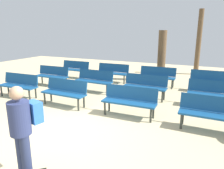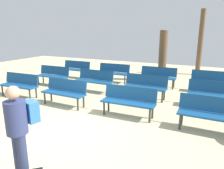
{
  "view_description": "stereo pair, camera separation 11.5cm",
  "coord_description": "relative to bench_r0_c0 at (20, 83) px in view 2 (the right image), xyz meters",
  "views": [
    {
      "loc": [
        3.17,
        -3.98,
        2.49
      ],
      "look_at": [
        0.0,
        2.82,
        0.55
      ],
      "focal_mm": 33.95,
      "sensor_mm": 36.0,
      "label": 1
    },
    {
      "loc": [
        3.27,
        -3.93,
        2.49
      ],
      "look_at": [
        0.0,
        2.82,
        0.55
      ],
      "focal_mm": 33.95,
      "sensor_mm": 36.0,
      "label": 2
    }
  ],
  "objects": [
    {
      "name": "bench_r0_c3",
      "position": [
        6.68,
        -0.0,
        0.0
      ],
      "size": [
        1.6,
        0.49,
        0.87
      ],
      "rotation": [
        0.0,
        0.0,
        0.0
      ],
      "color": "navy",
      "rests_on": "ground_plane"
    },
    {
      "name": "bench_r1_c2",
      "position": [
        4.39,
        1.86,
        0.0
      ],
      "size": [
        1.6,
        0.48,
        0.87
      ],
      "rotation": [
        0.0,
        0.0,
        0.0
      ],
      "color": "navy",
      "rests_on": "ground_plane"
    },
    {
      "name": "visitor_with_backpack",
      "position": [
        3.84,
        -3.31,
        0.43
      ],
      "size": [
        0.44,
        0.58,
        1.65
      ],
      "rotation": [
        0.0,
        0.0,
        2.87
      ],
      "color": "navy",
      "rests_on": "ground_plane"
    },
    {
      "name": "bench_r0_c0",
      "position": [
        0.0,
        0.0,
        0.0
      ],
      "size": [
        1.62,
        0.53,
        0.87
      ],
      "rotation": [
        0.0,
        0.0,
        0.03
      ],
      "color": "navy",
      "rests_on": "ground_plane"
    },
    {
      "name": "ground_plane",
      "position": [
        3.32,
        -1.57,
        -0.5
      ],
      "size": [
        24.0,
        24.0,
        0.0
      ],
      "primitive_type": "plane",
      "color": "#CCB789"
    },
    {
      "name": "bench_r0_c1",
      "position": [
        2.16,
        -0.04,
        0.0
      ],
      "size": [
        1.61,
        0.52,
        0.87
      ],
      "rotation": [
        0.0,
        0.0,
        -0.02
      ],
      "color": "navy",
      "rests_on": "ground_plane"
    },
    {
      "name": "bench_r0_c2",
      "position": [
        4.46,
        0.03,
        0.0
      ],
      "size": [
        1.61,
        0.53,
        0.87
      ],
      "rotation": [
        0.0,
        0.0,
        0.03
      ],
      "color": "navy",
      "rests_on": "ground_plane"
    },
    {
      "name": "bench_r1_c0",
      "position": [
        -0.01,
        1.9,
        0.0
      ],
      "size": [
        1.61,
        0.51,
        0.87
      ],
      "rotation": [
        0.0,
        0.0,
        0.02
      ],
      "color": "navy",
      "rests_on": "ground_plane"
    },
    {
      "name": "tree_0",
      "position": [
        4.3,
        4.89,
        0.74
      ],
      "size": [
        0.39,
        0.39,
        2.48
      ],
      "color": "brown",
      "rests_on": "ground_plane"
    },
    {
      "name": "bench_r2_c2",
      "position": [
        4.39,
        3.76,
        0.0
      ],
      "size": [
        1.61,
        0.52,
        0.87
      ],
      "rotation": [
        0.0,
        0.0,
        0.02
      ],
      "color": "navy",
      "rests_on": "ground_plane"
    },
    {
      "name": "bench_r2_c0",
      "position": [
        -0.05,
        3.74,
        0.0
      ],
      "size": [
        1.6,
        0.49,
        0.87
      ],
      "rotation": [
        0.0,
        0.0,
        0.0
      ],
      "color": "navy",
      "rests_on": "ground_plane"
    },
    {
      "name": "bench_r2_c3",
      "position": [
        6.59,
        3.79,
        0.0
      ],
      "size": [
        1.61,
        0.52,
        0.87
      ],
      "rotation": [
        0.0,
        0.0,
        0.02
      ],
      "color": "navy",
      "rests_on": "ground_plane"
    },
    {
      "name": "bench_r2_c1",
      "position": [
        2.18,
        3.74,
        0.0
      ],
      "size": [
        1.61,
        0.51,
        0.87
      ],
      "rotation": [
        0.0,
        0.0,
        0.02
      ],
      "color": "navy",
      "rests_on": "ground_plane"
    },
    {
      "name": "tree_1",
      "position": [
        5.79,
        7.38,
        1.3
      ],
      "size": [
        0.27,
        0.27,
        3.6
      ],
      "color": "brown",
      "rests_on": "ground_plane"
    },
    {
      "name": "bench_r1_c3",
      "position": [
        6.69,
        1.87,
        0.0
      ],
      "size": [
        1.6,
        0.5,
        0.87
      ],
      "rotation": [
        0.0,
        0.0,
        0.01
      ],
      "color": "navy",
      "rests_on": "ground_plane"
    },
    {
      "name": "bench_r1_c1",
      "position": [
        2.22,
        1.87,
        0.0
      ],
      "size": [
        1.61,
        0.51,
        0.87
      ],
      "rotation": [
        0.0,
        0.0,
        -0.02
      ],
      "color": "navy",
      "rests_on": "ground_plane"
    }
  ]
}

